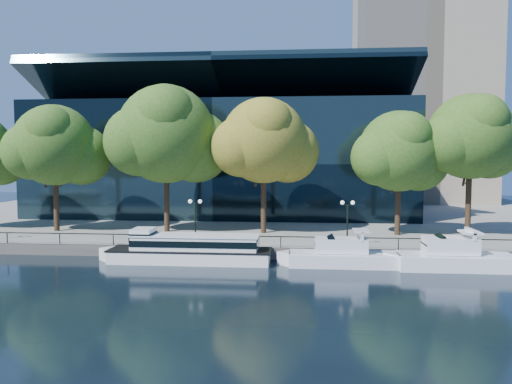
# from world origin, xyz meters

# --- Properties ---
(ground) EXTENTS (160.00, 160.00, 0.00)m
(ground) POSITION_xyz_m (0.00, 0.00, 0.00)
(ground) COLOR black
(ground) RESTS_ON ground
(promenade) EXTENTS (90.00, 67.08, 1.00)m
(promenade) POSITION_xyz_m (0.00, 36.38, 0.50)
(promenade) COLOR slate
(promenade) RESTS_ON ground
(railing) EXTENTS (88.20, 0.08, 0.99)m
(railing) POSITION_xyz_m (0.00, 3.25, 1.94)
(railing) COLOR black
(railing) RESTS_ON promenade
(convention_building) EXTENTS (50.00, 24.57, 21.43)m
(convention_building) POSITION_xyz_m (-4.00, 31.79, 8.51)
(convention_building) COLOR black
(convention_building) RESTS_ON ground
(office_tower) EXTENTS (22.50, 22.50, 65.90)m
(office_tower) POSITION_xyz_m (28.00, 55.00, 33.02)
(office_tower) COLOR tan
(office_tower) RESTS_ON ground
(tour_boat) EXTENTS (14.87, 3.32, 2.82)m
(tour_boat) POSITION_xyz_m (-2.88, 1.16, 1.20)
(tour_boat) COLOR white
(tour_boat) RESTS_ON ground
(cruiser_near) EXTENTS (10.32, 2.66, 2.99)m
(cruiser_near) POSITION_xyz_m (10.03, 0.82, 0.93)
(cruiser_near) COLOR white
(cruiser_near) RESTS_ON ground
(cruiser_far) EXTENTS (10.03, 2.78, 3.28)m
(cruiser_far) POSITION_xyz_m (18.44, 0.30, 1.04)
(cruiser_far) COLOR white
(cruiser_far) RESTS_ON ground
(tree_1) EXTENTS (10.66, 8.74, 13.36)m
(tree_1) POSITION_xyz_m (-19.04, 10.94, 9.91)
(tree_1) COLOR black
(tree_1) RESTS_ON promenade
(tree_2) EXTENTS (12.85, 10.54, 15.38)m
(tree_2) POSITION_xyz_m (-7.17, 11.56, 11.02)
(tree_2) COLOR black
(tree_2) RESTS_ON promenade
(tree_3) EXTENTS (11.01, 9.03, 13.94)m
(tree_3) POSITION_xyz_m (3.05, 11.53, 10.35)
(tree_3) COLOR black
(tree_3) RESTS_ON promenade
(tree_4) EXTENTS (10.12, 8.30, 12.47)m
(tree_4) POSITION_xyz_m (16.62, 11.45, 9.25)
(tree_4) COLOR black
(tree_4) RESTS_ON promenade
(tree_5) EXTENTS (10.51, 8.62, 14.07)m
(tree_5) POSITION_xyz_m (23.47, 11.36, 10.68)
(tree_5) COLOR black
(tree_5) RESTS_ON promenade
(lamp_1) EXTENTS (1.26, 0.36, 4.03)m
(lamp_1) POSITION_xyz_m (-2.79, 4.50, 3.98)
(lamp_1) COLOR black
(lamp_1) RESTS_ON promenade
(lamp_2) EXTENTS (1.26, 0.36, 4.03)m
(lamp_2) POSITION_xyz_m (10.81, 4.50, 3.98)
(lamp_2) COLOR black
(lamp_2) RESTS_ON promenade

